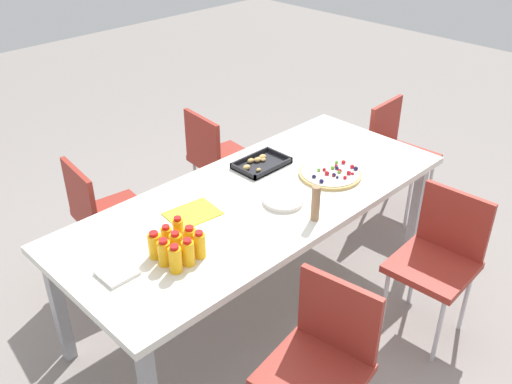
{
  "coord_description": "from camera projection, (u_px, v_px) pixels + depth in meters",
  "views": [
    {
      "loc": [
        -1.85,
        -1.84,
        2.32
      ],
      "look_at": [
        -0.01,
        0.02,
        0.75
      ],
      "focal_mm": 39.52,
      "sensor_mm": 36.0,
      "label": 1
    }
  ],
  "objects": [
    {
      "name": "cardboard_tube",
      "position": [
        316.0,
        203.0,
        2.81
      ],
      "size": [
        0.04,
        0.04,
        0.19
      ],
      "primitive_type": "cylinder",
      "color": "#9E7A56",
      "rests_on": "party_table"
    },
    {
      "name": "chair_end",
      "position": [
        396.0,
        149.0,
        4.06
      ],
      "size": [
        0.42,
        0.42,
        0.83
      ],
      "rotation": [
        0.0,
        0.0,
        3.19
      ],
      "color": "maroon",
      "rests_on": "ground_plane"
    },
    {
      "name": "napkin_stack",
      "position": [
        117.0,
        273.0,
        2.48
      ],
      "size": [
        0.15,
        0.15,
        0.02
      ],
      "primitive_type": "cube",
      "color": "white",
      "rests_on": "party_table"
    },
    {
      "name": "juice_bottle_5",
      "position": [
        190.0,
        239.0,
        2.61
      ],
      "size": [
        0.06,
        0.06,
        0.13
      ],
      "color": "#FAAD14",
      "rests_on": "party_table"
    },
    {
      "name": "fruit_pizza",
      "position": [
        331.0,
        174.0,
        3.24
      ],
      "size": [
        0.36,
        0.36,
        0.05
      ],
      "color": "tan",
      "rests_on": "party_table"
    },
    {
      "name": "chair_near_right",
      "position": [
        440.0,
        253.0,
        2.99
      ],
      "size": [
        0.42,
        0.42,
        0.83
      ],
      "rotation": [
        0.0,
        0.0,
        1.62
      ],
      "color": "maroon",
      "rests_on": "ground_plane"
    },
    {
      "name": "chair_far_left",
      "position": [
        103.0,
        212.0,
        3.34
      ],
      "size": [
        0.44,
        0.44,
        0.83
      ],
      "rotation": [
        0.0,
        0.0,
        -1.69
      ],
      "color": "maroon",
      "rests_on": "ground_plane"
    },
    {
      "name": "party_table",
      "position": [
        259.0,
        205.0,
        3.08
      ],
      "size": [
        2.26,
        0.95,
        0.73
      ],
      "color": "silver",
      "rests_on": "ground_plane"
    },
    {
      "name": "juice_bottle_8",
      "position": [
        179.0,
        231.0,
        2.65
      ],
      "size": [
        0.05,
        0.05,
        0.15
      ],
      "color": "#FBAD14",
      "rests_on": "party_table"
    },
    {
      "name": "chair_far_right",
      "position": [
        217.0,
        156.0,
        3.97
      ],
      "size": [
        0.44,
        0.44,
        0.83
      ],
      "rotation": [
        0.0,
        0.0,
        -1.67
      ],
      "color": "maroon",
      "rests_on": "ground_plane"
    },
    {
      "name": "juice_bottle_6",
      "position": [
        155.0,
        245.0,
        2.56
      ],
      "size": [
        0.06,
        0.06,
        0.13
      ],
      "color": "#F9AD14",
      "rests_on": "party_table"
    },
    {
      "name": "juice_bottle_3",
      "position": [
        164.0,
        253.0,
        2.52
      ],
      "size": [
        0.06,
        0.06,
        0.13
      ],
      "color": "#F9AC14",
      "rests_on": "party_table"
    },
    {
      "name": "juice_bottle_4",
      "position": [
        176.0,
        245.0,
        2.56
      ],
      "size": [
        0.06,
        0.06,
        0.14
      ],
      "color": "#FAAC14",
      "rests_on": "party_table"
    },
    {
      "name": "snack_tray",
      "position": [
        260.0,
        163.0,
        3.35
      ],
      "size": [
        0.32,
        0.21,
        0.04
      ],
      "color": "black",
      "rests_on": "party_table"
    },
    {
      "name": "juice_bottle_0",
      "position": [
        175.0,
        259.0,
        2.47
      ],
      "size": [
        0.06,
        0.06,
        0.14
      ],
      "color": "#F9AB14",
      "rests_on": "party_table"
    },
    {
      "name": "chair_near_left",
      "position": [
        322.0,
        356.0,
        2.38
      ],
      "size": [
        0.46,
        0.46,
        0.83
      ],
      "rotation": [
        0.0,
        0.0,
        1.72
      ],
      "color": "maroon",
      "rests_on": "ground_plane"
    },
    {
      "name": "juice_bottle_1",
      "position": [
        188.0,
        253.0,
        2.52
      ],
      "size": [
        0.06,
        0.06,
        0.14
      ],
      "color": "#FBAE14",
      "rests_on": "party_table"
    },
    {
      "name": "plate_stack",
      "position": [
        283.0,
        201.0,
        2.99
      ],
      "size": [
        0.22,
        0.22,
        0.02
      ],
      "color": "silver",
      "rests_on": "party_table"
    },
    {
      "name": "ground_plane",
      "position": [
        259.0,
        298.0,
        3.43
      ],
      "size": [
        12.0,
        12.0,
        0.0
      ],
      "primitive_type": "plane",
      "color": "gray"
    },
    {
      "name": "juice_bottle_2",
      "position": [
        200.0,
        245.0,
        2.56
      ],
      "size": [
        0.06,
        0.06,
        0.14
      ],
      "color": "#FAAA14",
      "rests_on": "party_table"
    },
    {
      "name": "juice_bottle_7",
      "position": [
        167.0,
        238.0,
        2.61
      ],
      "size": [
        0.05,
        0.05,
        0.13
      ],
      "color": "#FAAB14",
      "rests_on": "party_table"
    },
    {
      "name": "paper_folder",
      "position": [
        193.0,
        214.0,
        2.9
      ],
      "size": [
        0.28,
        0.23,
        0.01
      ],
      "primitive_type": "cube",
      "rotation": [
        0.0,
        0.0,
        -0.12
      ],
      "color": "yellow",
      "rests_on": "party_table"
    }
  ]
}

